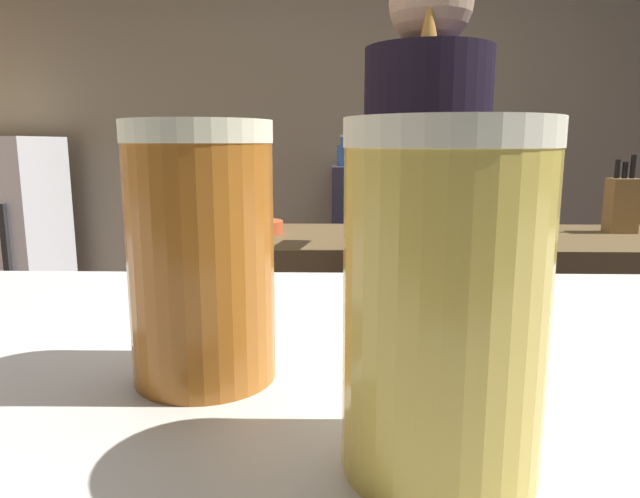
# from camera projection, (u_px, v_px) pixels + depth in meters

# --- Properties ---
(wall_back) EXTENTS (5.20, 0.10, 2.70)m
(wall_back) POSITION_uv_depth(u_px,v_px,m) (351.00, 120.00, 3.49)
(wall_back) COLOR gray
(wall_back) RESTS_ON ground
(prep_counter) EXTENTS (2.10, 0.60, 0.89)m
(prep_counter) POSITION_uv_depth(u_px,v_px,m) (455.00, 353.00, 2.13)
(prep_counter) COLOR brown
(prep_counter) RESTS_ON ground
(back_shelf) EXTENTS (0.79, 0.36, 1.08)m
(back_shelf) POSITION_uv_depth(u_px,v_px,m) (399.00, 259.00, 3.35)
(back_shelf) COLOR #343143
(back_shelf) RESTS_ON ground
(bartender) EXTENTS (0.47, 0.54, 1.68)m
(bartender) POSITION_uv_depth(u_px,v_px,m) (423.00, 231.00, 1.59)
(bartender) COLOR #30303A
(bartender) RESTS_ON ground
(knife_block) EXTENTS (0.10, 0.08, 0.29)m
(knife_block) POSITION_uv_depth(u_px,v_px,m) (622.00, 204.00, 2.11)
(knife_block) COLOR olive
(knife_block) RESTS_ON prep_counter
(mixing_bowl) EXTENTS (0.17, 0.17, 0.05)m
(mixing_bowl) POSITION_uv_depth(u_px,v_px,m) (260.00, 227.00, 2.10)
(mixing_bowl) COLOR #D3542D
(mixing_bowl) RESTS_ON prep_counter
(chefs_knife) EXTENTS (0.24, 0.06, 0.01)m
(chefs_knife) POSITION_uv_depth(u_px,v_px,m) (485.00, 237.00, 2.00)
(chefs_knife) COLOR silver
(chefs_knife) RESTS_ON prep_counter
(pint_glass_near) EXTENTS (0.08, 0.08, 0.15)m
(pint_glass_near) POSITION_uv_depth(u_px,v_px,m) (202.00, 253.00, 0.33)
(pint_glass_near) COLOR #B06422
(pint_glass_near) RESTS_ON bar_counter
(pint_glass_far) EXTENTS (0.08, 0.08, 0.15)m
(pint_glass_far) POSITION_uv_depth(u_px,v_px,m) (444.00, 301.00, 0.23)
(pint_glass_far) COLOR gold
(pint_glass_far) RESTS_ON bar_counter
(bottle_olive_oil) EXTENTS (0.06, 0.06, 0.25)m
(bottle_olive_oil) POSITION_uv_depth(u_px,v_px,m) (367.00, 148.00, 3.23)
(bottle_olive_oil) COLOR red
(bottle_olive_oil) RESTS_ON back_shelf
(bottle_soy) EXTENTS (0.06, 0.06, 0.18)m
(bottle_soy) POSITION_uv_depth(u_px,v_px,m) (434.00, 154.00, 3.19)
(bottle_soy) COLOR #538329
(bottle_soy) RESTS_ON back_shelf
(bottle_vinegar) EXTENTS (0.07, 0.07, 0.18)m
(bottle_vinegar) POSITION_uv_depth(u_px,v_px,m) (343.00, 154.00, 3.25)
(bottle_vinegar) COLOR #2E5A9A
(bottle_vinegar) RESTS_ON back_shelf
(bottle_hot_sauce) EXTENTS (0.05, 0.05, 0.23)m
(bottle_hot_sauce) POSITION_uv_depth(u_px,v_px,m) (383.00, 150.00, 3.18)
(bottle_hot_sauce) COLOR #4D8233
(bottle_hot_sauce) RESTS_ON back_shelf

